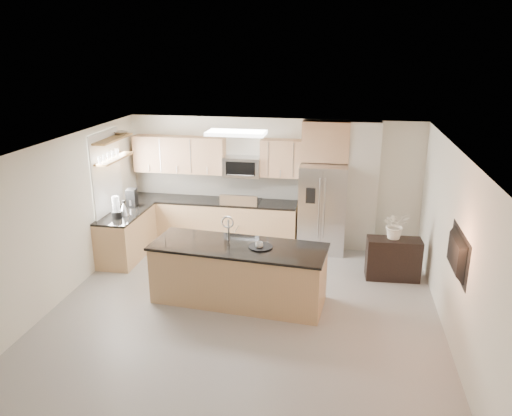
% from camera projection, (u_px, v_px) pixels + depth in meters
% --- Properties ---
extents(floor, '(6.50, 6.50, 0.00)m').
position_uv_depth(floor, '(242.00, 316.00, 7.70)').
color(floor, '#9B9893').
rests_on(floor, ground).
extents(ceiling, '(6.00, 6.50, 0.02)m').
position_uv_depth(ceiling, '(240.00, 150.00, 6.90)').
color(ceiling, silver).
rests_on(ceiling, wall_back).
extents(wall_back, '(6.00, 0.02, 2.60)m').
position_uv_depth(wall_back, '(273.00, 181.00, 10.34)').
color(wall_back, silver).
rests_on(wall_back, floor).
extents(wall_front, '(6.00, 0.02, 2.60)m').
position_uv_depth(wall_front, '(164.00, 374.00, 4.25)').
color(wall_front, silver).
rests_on(wall_front, floor).
extents(wall_left, '(0.02, 6.50, 2.60)m').
position_uv_depth(wall_left, '(53.00, 225.00, 7.79)').
color(wall_left, silver).
rests_on(wall_left, floor).
extents(wall_right, '(0.02, 6.50, 2.60)m').
position_uv_depth(wall_right, '(456.00, 251.00, 6.80)').
color(wall_right, silver).
rests_on(wall_right, floor).
extents(back_counter, '(3.55, 0.66, 1.44)m').
position_uv_depth(back_counter, '(213.00, 220.00, 10.50)').
color(back_counter, tan).
rests_on(back_counter, floor).
extents(left_counter, '(0.66, 1.50, 0.92)m').
position_uv_depth(left_counter, '(127.00, 235.00, 9.73)').
color(left_counter, tan).
rests_on(left_counter, floor).
extents(range, '(0.76, 0.64, 1.14)m').
position_uv_depth(range, '(242.00, 222.00, 10.39)').
color(range, black).
rests_on(range, floor).
extents(upper_cabinets, '(3.50, 0.33, 0.75)m').
position_uv_depth(upper_cabinets, '(209.00, 156.00, 10.24)').
color(upper_cabinets, tan).
rests_on(upper_cabinets, wall_back).
extents(microwave, '(0.76, 0.40, 0.40)m').
position_uv_depth(microwave, '(242.00, 167.00, 10.15)').
color(microwave, '#B5B5B7').
rests_on(microwave, upper_cabinets).
extents(refrigerator, '(0.92, 0.78, 1.78)m').
position_uv_depth(refrigerator, '(322.00, 208.00, 9.94)').
color(refrigerator, '#B5B5B7').
rests_on(refrigerator, floor).
extents(partition_column, '(0.60, 0.30, 2.60)m').
position_uv_depth(partition_column, '(362.00, 187.00, 9.90)').
color(partition_column, beige).
rests_on(partition_column, floor).
extents(window, '(0.04, 1.15, 1.65)m').
position_uv_depth(window, '(106.00, 175.00, 9.41)').
color(window, white).
rests_on(window, wall_left).
extents(shelf_lower, '(0.30, 1.20, 0.04)m').
position_uv_depth(shelf_lower, '(114.00, 158.00, 9.39)').
color(shelf_lower, olive).
rests_on(shelf_lower, wall_left).
extents(shelf_upper, '(0.30, 1.20, 0.04)m').
position_uv_depth(shelf_upper, '(112.00, 139.00, 9.28)').
color(shelf_upper, olive).
rests_on(shelf_upper, wall_left).
extents(ceiling_fixture, '(1.00, 0.50, 0.06)m').
position_uv_depth(ceiling_fixture, '(236.00, 133.00, 8.47)').
color(ceiling_fixture, white).
rests_on(ceiling_fixture, ceiling).
extents(island, '(2.86, 1.25, 1.39)m').
position_uv_depth(island, '(239.00, 273.00, 8.03)').
color(island, tan).
rests_on(island, floor).
extents(credenza, '(0.96, 0.44, 0.75)m').
position_uv_depth(credenza, '(393.00, 259.00, 8.84)').
color(credenza, black).
rests_on(credenza, floor).
extents(cup, '(0.16, 0.16, 0.10)m').
position_uv_depth(cup, '(259.00, 245.00, 7.78)').
color(cup, white).
rests_on(cup, island).
extents(platter, '(0.47, 0.47, 0.02)m').
position_uv_depth(platter, '(261.00, 247.00, 7.81)').
color(platter, black).
rests_on(platter, island).
extents(blender, '(0.18, 0.18, 0.42)m').
position_uv_depth(blender, '(116.00, 209.00, 9.23)').
color(blender, black).
rests_on(blender, left_counter).
extents(kettle, '(0.22, 0.22, 0.28)m').
position_uv_depth(kettle, '(124.00, 208.00, 9.43)').
color(kettle, '#B5B5B7').
rests_on(kettle, left_counter).
extents(coffee_maker, '(0.21, 0.24, 0.35)m').
position_uv_depth(coffee_maker, '(132.00, 198.00, 9.93)').
color(coffee_maker, black).
rests_on(coffee_maker, left_counter).
extents(bowl, '(0.43, 0.43, 0.08)m').
position_uv_depth(bowl, '(121.00, 132.00, 9.62)').
color(bowl, '#B5B5B7').
rests_on(bowl, shelf_upper).
extents(flower_vase, '(0.77, 0.70, 0.75)m').
position_uv_depth(flower_vase, '(396.00, 218.00, 8.65)').
color(flower_vase, white).
rests_on(flower_vase, credenza).
extents(television, '(0.14, 1.08, 0.62)m').
position_uv_depth(television, '(453.00, 253.00, 6.61)').
color(television, black).
rests_on(television, wall_right).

